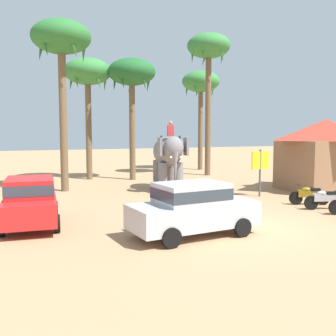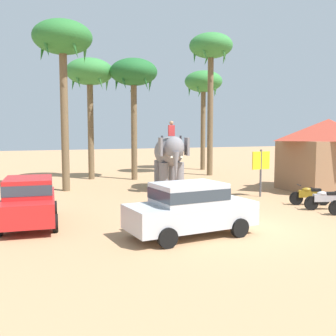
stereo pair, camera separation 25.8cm
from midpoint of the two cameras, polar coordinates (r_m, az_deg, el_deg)
name	(u,v)px [view 2 (the right image)]	position (r m, az deg, el deg)	size (l,w,h in m)	color
ground_plane	(236,228)	(13.70, 10.53, -8.66)	(120.00, 120.00, 0.00)	tan
car_sedan_foreground	(190,207)	(12.32, 3.86, -5.74)	(4.23, 2.13, 1.70)	#B7BABF
car_parked_far_side	(29,199)	(14.48, -19.24, -4.36)	(2.19, 4.25, 1.70)	red
elephant_with_mahout	(169,155)	(21.99, 0.54, 1.97)	(2.27, 4.01, 3.88)	slate
motorcycle_fourth_in_row	(325,199)	(17.73, 22.46, -4.24)	(1.76, 0.71, 0.94)	black
motorcycle_far_in_row	(310,195)	(18.60, 20.49, -3.74)	(1.67, 0.91, 0.94)	black
palm_tree_behind_elephant	(63,43)	(22.66, -14.90, 17.31)	(3.20, 3.20, 9.27)	brown
palm_tree_near_hut	(90,75)	(27.54, -11.17, 13.23)	(3.20, 3.20, 8.25)	brown
palm_tree_left_of_road	(203,84)	(33.87, 5.45, 12.13)	(3.20, 3.20, 8.45)	brown
palm_tree_far_back	(134,76)	(26.89, -4.79, 13.38)	(3.20, 3.20, 8.19)	brown
palm_tree_leaning_seaward	(211,52)	(29.99, 6.58, 16.64)	(3.20, 3.20, 10.50)	brown
roadside_hut	(327,153)	(23.42, 22.68, 2.09)	(5.32, 4.59, 4.00)	#8C6647
signboard_yellow	(261,164)	(20.14, 13.86, 0.63)	(1.00, 0.10, 2.40)	#4C4C51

